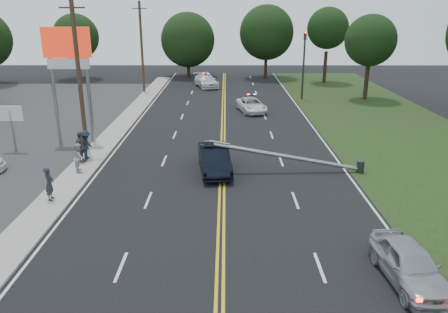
{
  "coord_description": "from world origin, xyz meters",
  "views": [
    {
      "loc": [
        0.19,
        -16.05,
        9.1
      ],
      "look_at": [
        0.11,
        5.84,
        1.7
      ],
      "focal_mm": 35.0,
      "sensor_mm": 36.0,
      "label": 1
    }
  ],
  "objects_px": {
    "small_sign": "(11,117)",
    "pylon_sign": "(68,58)",
    "waiting_sedan": "(409,264)",
    "bystander_a": "(49,184)",
    "utility_pole_far": "(142,47)",
    "crashed_sedan": "(214,159)",
    "emergency_a": "(251,105)",
    "bystander_c": "(86,145)",
    "fallen_streetlight": "(294,157)",
    "utility_pole_mid": "(79,75)",
    "bystander_d": "(81,147)",
    "bystander_b": "(79,157)",
    "traffic_signal": "(304,59)",
    "emergency_b": "(206,81)"
  },
  "relations": [
    {
      "from": "small_sign",
      "to": "utility_pole_far",
      "type": "xyz_separation_m",
      "value": [
        4.8,
        22.0,
        2.75
      ]
    },
    {
      "from": "emergency_a",
      "to": "bystander_b",
      "type": "height_order",
      "value": "bystander_b"
    },
    {
      "from": "pylon_sign",
      "to": "emergency_a",
      "type": "height_order",
      "value": "pylon_sign"
    },
    {
      "from": "utility_pole_far",
      "to": "crashed_sedan",
      "type": "height_order",
      "value": "utility_pole_far"
    },
    {
      "from": "bystander_b",
      "to": "bystander_d",
      "type": "xyz_separation_m",
      "value": [
        -0.39,
        1.58,
        0.14
      ]
    },
    {
      "from": "small_sign",
      "to": "crashed_sedan",
      "type": "relative_size",
      "value": 0.65
    },
    {
      "from": "utility_pole_mid",
      "to": "traffic_signal",
      "type": "bearing_deg",
      "value": 45.8
    },
    {
      "from": "pylon_sign",
      "to": "waiting_sedan",
      "type": "xyz_separation_m",
      "value": [
        17.1,
        -16.86,
        -5.3
      ]
    },
    {
      "from": "crashed_sedan",
      "to": "utility_pole_mid",
      "type": "bearing_deg",
      "value": 148.95
    },
    {
      "from": "small_sign",
      "to": "crashed_sedan",
      "type": "height_order",
      "value": "small_sign"
    },
    {
      "from": "fallen_streetlight",
      "to": "bystander_d",
      "type": "relative_size",
      "value": 4.8
    },
    {
      "from": "utility_pole_far",
      "to": "emergency_a",
      "type": "relative_size",
      "value": 2.2
    },
    {
      "from": "utility_pole_mid",
      "to": "crashed_sedan",
      "type": "height_order",
      "value": "utility_pole_mid"
    },
    {
      "from": "waiting_sedan",
      "to": "bystander_b",
      "type": "distance_m",
      "value": 18.37
    },
    {
      "from": "utility_pole_far",
      "to": "bystander_a",
      "type": "bearing_deg",
      "value": -88.65
    },
    {
      "from": "utility_pole_mid",
      "to": "waiting_sedan",
      "type": "height_order",
      "value": "utility_pole_mid"
    },
    {
      "from": "pylon_sign",
      "to": "utility_pole_far",
      "type": "bearing_deg",
      "value": 86.28
    },
    {
      "from": "pylon_sign",
      "to": "bystander_a",
      "type": "xyz_separation_m",
      "value": [
        2.01,
        -10.18,
        -5.03
      ]
    },
    {
      "from": "emergency_a",
      "to": "emergency_b",
      "type": "bearing_deg",
      "value": 96.6
    },
    {
      "from": "bystander_a",
      "to": "small_sign",
      "type": "bearing_deg",
      "value": 28.88
    },
    {
      "from": "emergency_a",
      "to": "bystander_b",
      "type": "distance_m",
      "value": 19.49
    },
    {
      "from": "bystander_d",
      "to": "small_sign",
      "type": "bearing_deg",
      "value": 80.18
    },
    {
      "from": "traffic_signal",
      "to": "utility_pole_far",
      "type": "bearing_deg",
      "value": 167.11
    },
    {
      "from": "fallen_streetlight",
      "to": "bystander_d",
      "type": "height_order",
      "value": "bystander_d"
    },
    {
      "from": "utility_pole_far",
      "to": "bystander_c",
      "type": "xyz_separation_m",
      "value": [
        0.63,
        -23.95,
        -4.05
      ]
    },
    {
      "from": "bystander_c",
      "to": "bystander_b",
      "type": "bearing_deg",
      "value": -166.44
    },
    {
      "from": "crashed_sedan",
      "to": "small_sign",
      "type": "bearing_deg",
      "value": 156.9
    },
    {
      "from": "small_sign",
      "to": "utility_pole_mid",
      "type": "xyz_separation_m",
      "value": [
        4.8,
        0.0,
        2.75
      ]
    },
    {
      "from": "emergency_a",
      "to": "bystander_c",
      "type": "distance_m",
      "value": 17.88
    },
    {
      "from": "emergency_a",
      "to": "bystander_a",
      "type": "relative_size",
      "value": 2.69
    },
    {
      "from": "bystander_d",
      "to": "bystander_c",
      "type": "bearing_deg",
      "value": 3.37
    },
    {
      "from": "traffic_signal",
      "to": "bystander_b",
      "type": "height_order",
      "value": "traffic_signal"
    },
    {
      "from": "waiting_sedan",
      "to": "bystander_a",
      "type": "height_order",
      "value": "bystander_a"
    },
    {
      "from": "small_sign",
      "to": "bystander_b",
      "type": "distance_m",
      "value": 7.16
    },
    {
      "from": "waiting_sedan",
      "to": "pylon_sign",
      "type": "bearing_deg",
      "value": 131.5
    },
    {
      "from": "crashed_sedan",
      "to": "emergency_a",
      "type": "relative_size",
      "value": 1.04
    },
    {
      "from": "bystander_a",
      "to": "pylon_sign",
      "type": "bearing_deg",
      "value": 6.09
    },
    {
      "from": "crashed_sedan",
      "to": "traffic_signal",
      "type": "bearing_deg",
      "value": 61.07
    },
    {
      "from": "emergency_a",
      "to": "bystander_c",
      "type": "bearing_deg",
      "value": -141.41
    },
    {
      "from": "traffic_signal",
      "to": "waiting_sedan",
      "type": "relative_size",
      "value": 1.71
    },
    {
      "from": "small_sign",
      "to": "bystander_d",
      "type": "height_order",
      "value": "small_sign"
    },
    {
      "from": "bystander_c",
      "to": "utility_pole_mid",
      "type": "bearing_deg",
      "value": 24.8
    },
    {
      "from": "small_sign",
      "to": "pylon_sign",
      "type": "bearing_deg",
      "value": 29.74
    },
    {
      "from": "crashed_sedan",
      "to": "bystander_b",
      "type": "distance_m",
      "value": 7.86
    },
    {
      "from": "bystander_c",
      "to": "fallen_streetlight",
      "type": "bearing_deg",
      "value": -92.24
    },
    {
      "from": "pylon_sign",
      "to": "utility_pole_far",
      "type": "relative_size",
      "value": 0.8
    },
    {
      "from": "waiting_sedan",
      "to": "bystander_a",
      "type": "relative_size",
      "value": 2.44
    },
    {
      "from": "bystander_d",
      "to": "utility_pole_mid",
      "type": "bearing_deg",
      "value": 26.91
    },
    {
      "from": "traffic_signal",
      "to": "utility_pole_mid",
      "type": "height_order",
      "value": "utility_pole_mid"
    },
    {
      "from": "emergency_b",
      "to": "utility_pole_mid",
      "type": "bearing_deg",
      "value": -122.59
    }
  ]
}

